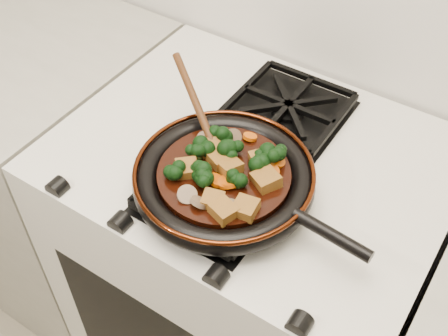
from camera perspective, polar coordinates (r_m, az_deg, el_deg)
The scene contains 35 objects.
stove at distance 1.45m, azimuth 2.30°, elevation -11.12°, with size 0.76×0.60×0.90m, color silver.
burner_grate_front at distance 1.01m, azimuth -1.11°, elevation -2.52°, with size 0.23×0.23×0.03m, color black, non-canonical shape.
burner_grate_back at distance 1.18m, azimuth 6.54°, elevation 6.06°, with size 0.23×0.23×0.03m, color black, non-canonical shape.
skillet at distance 0.99m, azimuth 0.10°, elevation -1.10°, with size 0.45×0.32×0.05m.
braising_sauce at distance 0.99m, azimuth 0.00°, elevation -0.84°, with size 0.24×0.24×0.02m, color black.
tofu_cube_0 at distance 0.98m, azimuth -3.82°, elevation -0.09°, with size 0.04×0.04×0.02m, color brown.
tofu_cube_1 at distance 1.01m, azimuth -1.30°, elevation 1.99°, with size 0.04×0.04×0.02m, color brown.
tofu_cube_2 at distance 0.98m, azimuth 0.51°, elevation 0.16°, with size 0.04×0.04×0.02m, color brown.
tofu_cube_3 at distance 0.92m, azimuth 2.20°, elevation -4.10°, with size 0.04×0.04×0.02m, color brown.
tofu_cube_4 at distance 0.99m, azimuth -0.34°, elevation 0.91°, with size 0.04×0.04×0.02m, color brown.
tofu_cube_5 at distance 0.93m, azimuth -1.18°, elevation -3.31°, with size 0.04×0.03×0.02m, color brown.
tofu_cube_6 at distance 0.91m, azimuth -0.05°, elevation -4.38°, with size 0.04×0.04×0.02m, color brown.
tofu_cube_7 at distance 0.96m, azimuth 4.30°, elevation -1.22°, with size 0.04×0.04×0.02m, color brown.
tofu_cube_8 at distance 0.99m, azimuth 3.80°, elevation 0.78°, with size 0.04×0.04×0.02m, color brown.
broccoli_floret_0 at distance 0.97m, azimuth -5.32°, elevation -0.38°, with size 0.05×0.05×0.06m, color black, non-canonical shape.
broccoli_floret_1 at distance 0.95m, azimuth 1.38°, elevation -1.57°, with size 0.05×0.05×0.05m, color black, non-canonical shape.
broccoli_floret_2 at distance 0.97m, azimuth -2.23°, elevation -0.22°, with size 0.06×0.06×0.05m, color black, non-canonical shape.
broccoli_floret_3 at distance 1.04m, azimuth -0.26°, elevation 3.67°, with size 0.06×0.06×0.05m, color black, non-canonical shape.
broccoli_floret_4 at distance 0.96m, azimuth -2.36°, elevation -1.03°, with size 0.06×0.06×0.05m, color black, non-canonical shape.
broccoli_floret_5 at distance 1.00m, azimuth 5.11°, elevation 1.38°, with size 0.06×0.06×0.06m, color black, non-canonical shape.
broccoli_floret_6 at distance 0.98m, azimuth 3.51°, elevation 0.81°, with size 0.06×0.06×0.06m, color black, non-canonical shape.
broccoli_floret_7 at distance 1.00m, azimuth -2.46°, elevation 1.69°, with size 0.06×0.06×0.06m, color black, non-canonical shape.
broccoli_floret_8 at distance 1.00m, azimuth 1.00°, elevation 1.77°, with size 0.06×0.06×0.05m, color black, non-canonical shape.
carrot_coin_0 at distance 1.00m, azimuth 5.48°, elevation 0.67°, with size 0.03×0.03×0.01m, color #CC4E05.
carrot_coin_1 at distance 0.96m, azimuth -0.81°, elevation -1.26°, with size 0.03×0.03×0.01m, color #CC4E05.
carrot_coin_2 at distance 0.98m, azimuth 4.78°, elevation -0.33°, with size 0.03×0.03×0.01m, color #CC4E05.
carrot_coin_3 at distance 0.96m, azimuth 0.56°, elevation -1.62°, with size 0.03×0.03×0.01m, color #CC4E05.
carrot_coin_4 at distance 0.96m, azimuth 0.18°, elevation -1.46°, with size 0.03×0.03×0.01m, color #CC4E05.
carrot_coin_5 at distance 1.04m, azimuth 2.65°, elevation 3.18°, with size 0.03×0.03×0.01m, color #CC4E05.
mushroom_slice_0 at distance 0.94m, azimuth -3.77°, elevation -2.74°, with size 0.03×0.03×0.01m, color #7B6147.
mushroom_slice_1 at distance 1.03m, azimuth 0.92°, elevation 3.18°, with size 0.03×0.03×0.01m, color #7B6147.
mushroom_slice_2 at distance 0.92m, azimuth 1.04°, elevation -3.92°, with size 0.03×0.03×0.01m, color #7B6147.
mushroom_slice_3 at distance 1.03m, azimuth -1.98°, elevation 2.94°, with size 0.03×0.03×0.01m, color #7B6147.
mushroom_slice_4 at distance 0.93m, azimuth -2.52°, elevation -3.50°, with size 0.03×0.03×0.01m, color #7B6147.
wooden_spoon at distance 1.04m, azimuth -2.02°, elevation 4.56°, with size 0.13×0.10×0.22m.
Camera 1 is at (0.38, 1.01, 1.67)m, focal length 45.00 mm.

